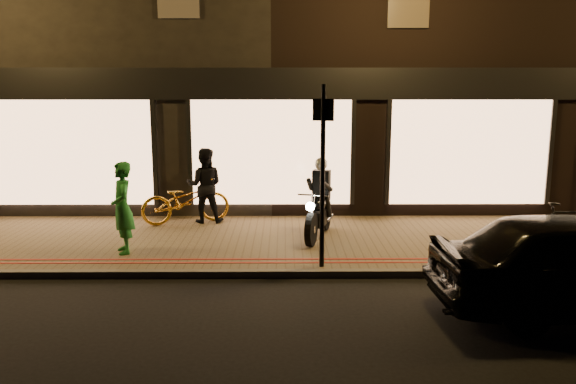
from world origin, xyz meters
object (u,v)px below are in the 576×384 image
object	(u,v)px
bicycle_gold	(186,201)
motorcycle	(319,207)
sign_post	(323,167)
person_green	(122,208)

from	to	relation	value
bicycle_gold	motorcycle	bearing A→B (deg)	-132.80
motorcycle	sign_post	xyz separation A→B (m)	(-0.07, -1.90, 1.06)
sign_post	bicycle_gold	world-z (taller)	sign_post
bicycle_gold	person_green	distance (m)	2.37
motorcycle	person_green	size ratio (longest dim) A/B	1.14
person_green	bicycle_gold	bearing A→B (deg)	138.03
sign_post	person_green	xyz separation A→B (m)	(-3.52, 0.83, -0.85)
sign_post	bicycle_gold	size ratio (longest dim) A/B	1.55
motorcycle	sign_post	size ratio (longest dim) A/B	0.63
motorcycle	person_green	bearing A→B (deg)	-147.45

